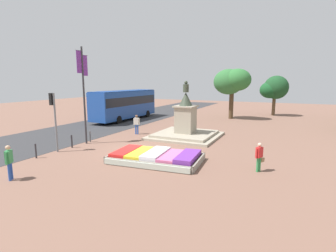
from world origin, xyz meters
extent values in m
plane|color=brown|center=(0.00, 0.00, 0.00)|extent=(95.78, 95.78, 0.00)
cube|color=#333335|center=(-9.34, 0.00, 0.01)|extent=(8.07, 83.80, 0.01)
cube|color=#38281C|center=(2.09, -1.63, 0.17)|extent=(5.41, 3.24, 0.35)
cube|color=gray|center=(2.22, -3.06, 0.19)|extent=(5.36, 0.59, 0.39)
cube|color=gray|center=(1.95, -0.19, 0.19)|extent=(5.36, 0.59, 0.39)
cube|color=gray|center=(-0.54, -1.87, 0.19)|extent=(0.37, 2.98, 0.39)
cube|color=gray|center=(4.71, -1.39, 0.19)|extent=(0.37, 2.98, 0.39)
cube|color=red|center=(0.10, -1.81, 0.45)|extent=(1.23, 2.66, 0.20)
cube|color=yellow|center=(1.09, -1.72, 0.44)|extent=(1.23, 2.66, 0.17)
cube|color=white|center=(2.09, -1.63, 0.48)|extent=(1.23, 2.66, 0.26)
cube|color=#D86699|center=(3.08, -1.54, 0.43)|extent=(1.23, 2.66, 0.17)
cube|color=#72339E|center=(4.07, -1.45, 0.49)|extent=(1.23, 2.66, 0.28)
cube|color=#B2BCAD|center=(2.22, -3.11, 0.19)|extent=(5.10, 0.66, 0.31)
cube|color=#9E9480|center=(1.16, 5.57, 0.10)|extent=(5.52, 5.52, 0.20)
cube|color=#9E9480|center=(1.16, 5.57, 0.30)|extent=(4.68, 4.68, 0.20)
cube|color=#9E937F|center=(1.16, 5.57, 1.49)|extent=(1.50, 1.50, 2.20)
cube|color=#9E937F|center=(1.16, 5.57, 2.65)|extent=(1.77, 1.77, 0.12)
cone|color=#384233|center=(1.16, 5.57, 3.28)|extent=(1.12, 1.12, 1.13)
cylinder|color=#384233|center=(1.16, 5.57, 4.17)|extent=(0.48, 0.48, 0.66)
sphere|color=#384233|center=(1.16, 5.57, 4.64)|extent=(0.29, 0.29, 0.29)
cylinder|color=#384233|center=(1.35, 5.33, 4.30)|extent=(0.37, 0.43, 0.54)
cylinder|color=slate|center=(-4.96, -2.61, 1.99)|extent=(0.12, 0.12, 3.98)
cube|color=black|center=(-5.16, -2.60, 3.58)|extent=(0.25, 0.29, 0.80)
cylinder|color=#4B0808|center=(-5.30, -2.59, 3.85)|extent=(0.04, 0.14, 0.14)
cylinder|color=#543E08|center=(-5.30, -2.59, 3.58)|extent=(0.04, 0.14, 0.14)
cylinder|color=green|center=(-5.30, -2.59, 3.31)|extent=(0.04, 0.14, 0.14)
cylinder|color=#2D2D33|center=(-4.89, 0.11, 3.62)|extent=(0.14, 0.14, 7.24)
cube|color=#6B2D8C|center=(-4.85, 0.37, 5.89)|extent=(0.08, 0.38, 1.49)
cylinder|color=#2D2D33|center=(-4.85, 0.37, 6.64)|extent=(0.11, 0.52, 0.03)
cube|color=#6B2D8C|center=(-4.94, -0.16, 6.14)|extent=(0.09, 0.41, 1.61)
cylinder|color=#2D2D33|center=(-4.94, -0.16, 6.94)|extent=(0.12, 0.55, 0.03)
cube|color=#1E4799|center=(-9.38, 11.94, 1.93)|extent=(2.75, 10.50, 3.17)
cube|color=black|center=(-9.38, 11.94, 2.41)|extent=(2.76, 10.18, 1.01)
cube|color=navy|center=(-9.38, 11.94, 3.57)|extent=(2.69, 10.29, 0.10)
cylinder|color=black|center=(-10.43, 15.36, 0.45)|extent=(0.30, 0.91, 0.90)
cylinder|color=black|center=(-8.15, 15.30, 0.45)|extent=(0.30, 0.91, 0.90)
cylinder|color=black|center=(-10.59, 9.10, 0.45)|extent=(0.30, 0.91, 0.90)
cylinder|color=black|center=(-8.32, 9.04, 0.45)|extent=(0.30, 0.91, 0.90)
cylinder|color=#338C4C|center=(7.84, -1.00, 0.39)|extent=(0.13, 0.13, 0.78)
cylinder|color=#338C4C|center=(7.92, -0.84, 0.39)|extent=(0.13, 0.13, 0.78)
cube|color=red|center=(7.88, -0.92, 1.06)|extent=(0.37, 0.44, 0.55)
cylinder|color=red|center=(7.77, -1.13, 1.03)|extent=(0.09, 0.09, 0.53)
cylinder|color=red|center=(7.99, -0.71, 1.03)|extent=(0.09, 0.09, 0.53)
sphere|color=beige|center=(7.88, -0.92, 1.47)|extent=(0.20, 0.20, 0.20)
cube|color=olive|center=(8.02, -0.65, 0.59)|extent=(0.24, 0.30, 0.22)
cylinder|color=#264CA5|center=(-2.93, -7.26, 0.43)|extent=(0.13, 0.13, 0.87)
cylinder|color=#264CA5|center=(-2.83, -7.41, 0.43)|extent=(0.13, 0.13, 0.87)
cube|color=#338C4C|center=(-2.88, -7.33, 1.18)|extent=(0.39, 0.44, 0.62)
cylinder|color=#338C4C|center=(-3.01, -7.13, 1.15)|extent=(0.09, 0.09, 0.58)
cylinder|color=#338C4C|center=(-2.75, -7.54, 1.15)|extent=(0.09, 0.09, 0.58)
sphere|color=tan|center=(-2.88, -7.33, 1.63)|extent=(0.22, 0.22, 0.22)
cylinder|color=#264CA5|center=(-3.37, 4.82, 0.44)|extent=(0.13, 0.13, 0.88)
cylinder|color=#264CA5|center=(-3.20, 4.87, 0.44)|extent=(0.13, 0.13, 0.88)
cube|color=beige|center=(-3.28, 4.85, 1.20)|extent=(0.43, 0.33, 0.63)
cylinder|color=beige|center=(-3.51, 4.77, 1.16)|extent=(0.09, 0.09, 0.59)
cylinder|color=beige|center=(-3.05, 4.92, 1.16)|extent=(0.09, 0.09, 0.59)
sphere|color=brown|center=(-3.28, 4.85, 1.65)|extent=(0.23, 0.23, 0.23)
cylinder|color=#2D2D33|center=(-4.99, -4.25, 0.43)|extent=(0.10, 0.10, 0.86)
sphere|color=#2D2D33|center=(-4.99, -4.25, 0.89)|extent=(0.11, 0.11, 0.11)
cylinder|color=#2D2D33|center=(-4.93, -1.33, 0.43)|extent=(0.12, 0.12, 0.86)
sphere|color=#2D2D33|center=(-4.93, -1.33, 0.89)|extent=(0.13, 0.13, 0.13)
cylinder|color=#4C5156|center=(-5.02, 0.67, 0.40)|extent=(0.11, 0.11, 0.79)
sphere|color=#4C5156|center=(-5.02, 0.67, 0.83)|extent=(0.12, 0.12, 0.12)
cylinder|color=brown|center=(7.03, 24.40, 1.35)|extent=(0.44, 0.44, 2.70)
ellipsoid|color=#194B21|center=(7.03, 23.93, 3.71)|extent=(2.93, 2.60, 2.51)
ellipsoid|color=#194E25|center=(6.44, 23.80, 3.55)|extent=(2.69, 2.57, 2.27)
ellipsoid|color=#1C4925|center=(7.22, 23.99, 3.91)|extent=(3.24, 2.94, 3.19)
cylinder|color=#4C3823|center=(2.30, 18.61, 1.63)|extent=(0.55, 0.55, 3.27)
ellipsoid|color=#2F6E33|center=(3.06, 18.12, 4.92)|extent=(3.27, 3.03, 2.70)
ellipsoid|color=#306B35|center=(1.91, 18.40, 4.67)|extent=(3.76, 3.39, 3.18)
camera|label=1|loc=(9.20, -15.05, 4.76)|focal=28.00mm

